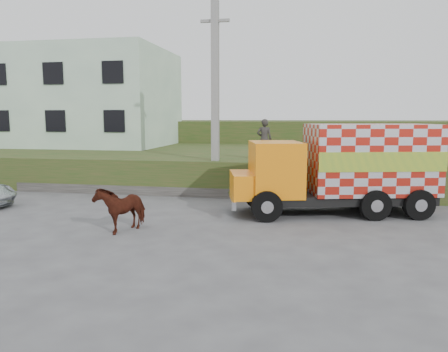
% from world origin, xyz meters
% --- Properties ---
extents(ground, '(120.00, 120.00, 0.00)m').
position_xyz_m(ground, '(0.00, 0.00, 0.00)').
color(ground, '#474749').
rests_on(ground, ground).
extents(embankment, '(40.00, 12.00, 1.50)m').
position_xyz_m(embankment, '(0.00, 10.00, 0.75)').
color(embankment, '#224617').
rests_on(embankment, ground).
extents(embankment_far, '(40.00, 12.00, 3.00)m').
position_xyz_m(embankment_far, '(0.00, 22.00, 1.50)').
color(embankment_far, '#224617').
rests_on(embankment_far, ground).
extents(retaining_strip, '(16.00, 0.50, 0.40)m').
position_xyz_m(retaining_strip, '(-2.00, 4.20, 0.20)').
color(retaining_strip, '#595651').
rests_on(retaining_strip, ground).
extents(building, '(10.00, 8.00, 6.00)m').
position_xyz_m(building, '(-11.00, 13.00, 4.50)').
color(building, silver).
rests_on(building, embankment).
extents(utility_pole, '(1.20, 0.30, 8.00)m').
position_xyz_m(utility_pole, '(-1.00, 4.60, 4.08)').
color(utility_pole, gray).
rests_on(utility_pole, ground).
extents(cargo_truck, '(7.26, 3.77, 3.09)m').
position_xyz_m(cargo_truck, '(4.03, 1.98, 1.59)').
color(cargo_truck, black).
rests_on(cargo_truck, ground).
extents(cow, '(1.27, 1.77, 1.36)m').
position_xyz_m(cow, '(-2.58, -1.54, 0.68)').
color(cow, black).
rests_on(cow, ground).
extents(pedestrian, '(0.66, 0.45, 1.75)m').
position_xyz_m(pedestrian, '(0.99, 5.35, 2.37)').
color(pedestrian, '#2C2A27').
rests_on(pedestrian, embankment).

